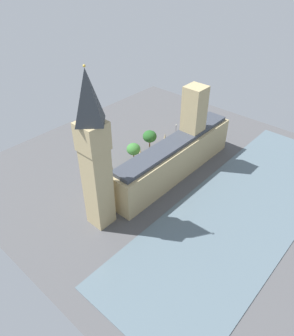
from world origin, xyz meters
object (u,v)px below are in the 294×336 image
(parliament_building, at_px, (177,153))
(pedestrian_near_tower, at_px, (134,182))
(clock_tower, at_px, (94,153))
(car_black_corner, at_px, (145,166))
(plane_tree_midblock, at_px, (150,136))
(street_lamp_under_trees, at_px, (138,149))
(double_decker_bus_kerbside, at_px, (178,143))
(car_silver_trailing, at_px, (164,156))
(street_lamp_slot_10, at_px, (176,127))
(car_white_far_end, at_px, (128,178))
(car_dark_green_by_river_gate, at_px, (110,188))
(plane_tree_leading, at_px, (133,149))
(pedestrian_opposite_hall, at_px, (176,156))

(parliament_building, xyz_separation_m, pedestrian_near_tower, (7.89, 18.45, -9.16))
(clock_tower, distance_m, car_black_corner, 47.16)
(parliament_building, xyz_separation_m, plane_tree_midblock, (20.87, -6.02, -2.37))
(street_lamp_under_trees, bearing_deg, double_decker_bus_kerbside, -116.30)
(car_silver_trailing, height_order, street_lamp_slot_10, street_lamp_slot_10)
(parliament_building, bearing_deg, car_white_far_end, 56.71)
(car_silver_trailing, relative_size, car_black_corner, 1.04)
(clock_tower, relative_size, car_silver_trailing, 13.31)
(clock_tower, distance_m, pedestrian_near_tower, 38.04)
(pedestrian_near_tower, xyz_separation_m, plane_tree_midblock, (12.98, -24.47, 6.79))
(car_white_far_end, height_order, car_dark_green_by_river_gate, same)
(clock_tower, height_order, car_white_far_end, clock_tower)
(double_decker_bus_kerbside, distance_m, car_silver_trailing, 11.53)
(car_dark_green_by_river_gate, distance_m, pedestrian_near_tower, 10.60)
(car_silver_trailing, xyz_separation_m, pedestrian_near_tower, (-3.18, 23.54, -0.18))
(car_white_far_end, relative_size, pedestrian_near_tower, 2.90)
(street_lamp_under_trees, bearing_deg, plane_tree_leading, 102.65)
(clock_tower, distance_m, plane_tree_leading, 46.12)
(parliament_building, bearing_deg, clock_tower, 87.28)
(parliament_building, relative_size, car_silver_trailing, 15.61)
(pedestrian_opposite_hall, relative_size, plane_tree_midblock, 0.15)
(car_silver_trailing, xyz_separation_m, street_lamp_under_trees, (9.63, 7.21, 3.52))
(street_lamp_under_trees, bearing_deg, street_lamp_slot_10, -90.93)
(car_black_corner, height_order, plane_tree_midblock, plane_tree_midblock)
(double_decker_bus_kerbside, height_order, street_lamp_slot_10, street_lamp_slot_10)
(double_decker_bus_kerbside, height_order, car_white_far_end, double_decker_bus_kerbside)
(pedestrian_near_tower, height_order, plane_tree_midblock, plane_tree_midblock)
(double_decker_bus_kerbside, distance_m, plane_tree_leading, 24.69)
(double_decker_bus_kerbside, height_order, street_lamp_under_trees, street_lamp_under_trees)
(parliament_building, distance_m, plane_tree_leading, 21.00)
(car_dark_green_by_river_gate, bearing_deg, pedestrian_near_tower, 67.06)
(double_decker_bus_kerbside, xyz_separation_m, car_dark_green_by_river_gate, (1.01, 44.46, -1.75))
(clock_tower, relative_size, car_white_far_end, 12.61)
(car_dark_green_by_river_gate, xyz_separation_m, pedestrian_opposite_hall, (-5.53, -36.86, -0.17))
(double_decker_bus_kerbside, relative_size, plane_tree_leading, 1.12)
(parliament_building, xyz_separation_m, street_lamp_under_trees, (20.71, 2.12, -5.46))
(clock_tower, height_order, plane_tree_leading, clock_tower)
(double_decker_bus_kerbside, bearing_deg, pedestrian_opposite_hall, -58.02)
(car_dark_green_by_river_gate, bearing_deg, car_white_far_end, 89.04)
(street_lamp_slot_10, bearing_deg, pedestrian_opposite_hall, 127.42)
(street_lamp_under_trees, bearing_deg, parliament_building, -174.16)
(double_decker_bus_kerbside, relative_size, street_lamp_under_trees, 1.67)
(car_dark_green_by_river_gate, relative_size, plane_tree_leading, 0.48)
(car_white_far_end, bearing_deg, parliament_building, -121.92)
(plane_tree_midblock, xyz_separation_m, street_lamp_under_trees, (-0.16, 8.14, -3.09))
(car_black_corner, height_order, plane_tree_leading, plane_tree_leading)
(plane_tree_leading, bearing_deg, double_decker_bus_kerbside, -109.73)
(double_decker_bus_kerbside, xyz_separation_m, plane_tree_midblock, (9.36, 10.46, 4.86))
(clock_tower, height_order, street_lamp_slot_10, clock_tower)
(pedestrian_opposite_hall, height_order, pedestrian_near_tower, pedestrian_opposite_hall)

